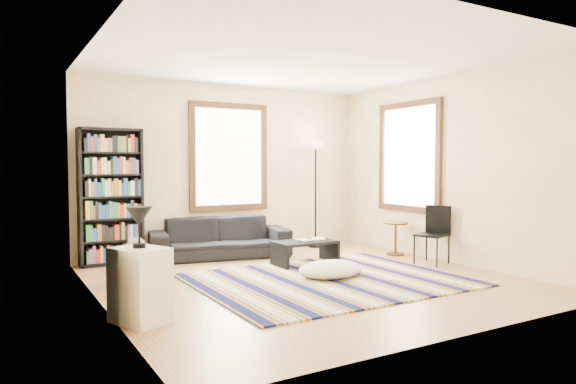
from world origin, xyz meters
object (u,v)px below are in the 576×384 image
white_cabinet (140,285)px  bookshelf (111,197)px  floor_lamp (316,195)px  dog (127,260)px  floor_cushion (331,269)px  folding_chair (432,235)px  coffee_table (305,253)px  side_table (396,239)px  sofa (220,238)px

white_cabinet → bookshelf: bearing=60.4°
floor_lamp → dog: size_ratio=3.21×
floor_cushion → floor_lamp: bearing=61.2°
folding_chair → dog: folding_chair is taller
bookshelf → dog: (-0.08, -1.34, -0.71)m
coffee_table → floor_lamp: size_ratio=0.48×
side_table → coffee_table: bearing=179.4°
coffee_table → dog: size_ratio=1.55×
dog → sofa: bearing=10.0°
coffee_table → side_table: side_table is taller
floor_cushion → folding_chair: folding_chair is taller
sofa → coffee_table: sofa is taller
bookshelf → floor_cushion: 3.40m
side_table → white_cabinet: size_ratio=0.77×
bookshelf → dog: bearing=-93.5°
folding_chair → dog: (-4.18, 1.01, -0.14)m
coffee_table → floor_lamp: (1.05, 1.33, 0.75)m
floor_cushion → dog: bearing=156.4°
side_table → sofa: bearing=153.9°
sofa → floor_lamp: bearing=14.1°
sofa → side_table: bearing=-15.0°
sofa → floor_cushion: bearing=-61.2°
white_cabinet → dog: size_ratio=1.21×
bookshelf → coffee_table: 2.97m
coffee_table → folding_chair: size_ratio=1.05×
coffee_table → floor_lamp: 1.86m
sofa → floor_cushion: (0.67, -2.10, -0.21)m
bookshelf → coffee_table: (2.43, -1.50, -0.82)m
floor_lamp → white_cabinet: (-3.83, -2.87, -0.58)m
floor_lamp → coffee_table: bearing=-128.4°
side_table → folding_chair: folding_chair is taller
sofa → folding_chair: 3.26m
bookshelf → floor_lamp: 3.48m
bookshelf → coffee_table: size_ratio=2.22×
side_table → dog: (-4.23, 0.17, 0.02)m
coffee_table → floor_cushion: size_ratio=1.02×
floor_lamp → folding_chair: size_ratio=2.16×
bookshelf → folding_chair: bookshelf is taller
white_cabinet → dog: (0.27, 1.70, -0.06)m
coffee_table → floor_lamp: bearing=51.6°
bookshelf → side_table: (4.15, -1.52, -0.73)m
bookshelf → floor_cushion: bookshelf is taller
floor_cushion → side_table: (1.88, 0.85, 0.16)m
side_table → folding_chair: (-0.05, -0.84, 0.16)m
coffee_table → white_cabinet: size_ratio=1.29×
coffee_table → white_cabinet: (-2.77, -1.54, 0.17)m
coffee_table → white_cabinet: 3.18m
bookshelf → folding_chair: bearing=-29.9°
coffee_table → folding_chair: (1.68, -0.85, 0.25)m
bookshelf → floor_lamp: size_ratio=1.08×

